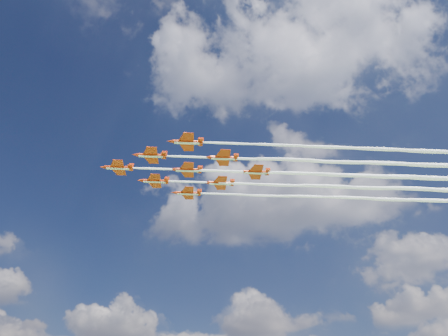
# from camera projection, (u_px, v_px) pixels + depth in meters

# --- Properties ---
(jet_lead) EXTENTS (126.67, 49.54, 2.62)m
(jet_lead) POSITION_uv_depth(u_px,v_px,m) (316.00, 174.00, 141.54)
(jet_lead) COLOR red
(jet_row2_port) EXTENTS (126.67, 49.54, 2.62)m
(jet_row2_port) POSITION_uv_depth(u_px,v_px,m) (357.00, 162.00, 135.76)
(jet_row2_port) COLOR red
(jet_row2_starb) EXTENTS (126.67, 49.54, 2.62)m
(jet_row2_starb) POSITION_uv_depth(u_px,v_px,m) (343.00, 187.00, 148.45)
(jet_row2_starb) COLOR red
(jet_row3_port) EXTENTS (126.67, 49.54, 2.62)m
(jet_row3_port) POSITION_uv_depth(u_px,v_px,m) (401.00, 150.00, 129.98)
(jet_row3_port) COLOR red
(jet_row3_centre) EXTENTS (126.67, 49.54, 2.62)m
(jet_row3_centre) POSITION_uv_depth(u_px,v_px,m) (382.00, 176.00, 142.67)
(jet_row3_centre) COLOR red
(jet_row3_starb) EXTENTS (126.67, 49.54, 2.62)m
(jet_row3_starb) POSITION_uv_depth(u_px,v_px,m) (367.00, 198.00, 155.36)
(jet_row3_starb) COLOR red
(jet_row4_port) EXTENTS (126.67, 49.54, 2.62)m
(jet_row4_port) POSITION_uv_depth(u_px,v_px,m) (425.00, 165.00, 136.89)
(jet_row4_port) COLOR red
(jet_row4_starb) EXTENTS (126.67, 49.54, 2.62)m
(jet_row4_starb) POSITION_uv_depth(u_px,v_px,m) (406.00, 189.00, 149.58)
(jet_row4_starb) COLOR red
(jet_tail) EXTENTS (126.67, 49.54, 2.62)m
(jet_tail) POSITION_uv_depth(u_px,v_px,m) (447.00, 178.00, 143.80)
(jet_tail) COLOR red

